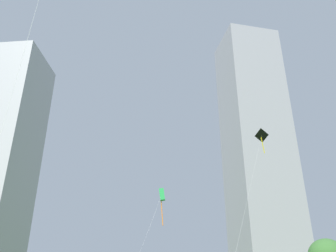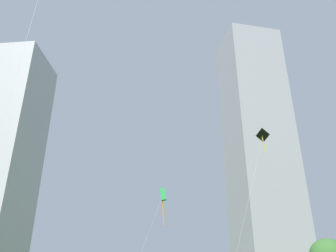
# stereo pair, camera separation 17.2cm
# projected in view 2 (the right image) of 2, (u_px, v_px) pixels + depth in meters

# --- Properties ---
(kite_flying_0) EXTENTS (4.62, 9.51, 15.87)m
(kite_flying_0) POSITION_uv_depth(u_px,v_px,m) (163.00, 196.00, 48.41)
(kite_flying_0) COLOR silver
(kite_flying_0) RESTS_ON ground
(kite_flying_2) EXTENTS (8.43, 8.04, 22.31)m
(kite_flying_2) POSITION_uv_depth(u_px,v_px,m) (263.00, 137.00, 47.65)
(kite_flying_2) COLOR silver
(kite_flying_2) RESTS_ON ground
(distant_highrise_0) EXTENTS (23.42, 22.71, 97.97)m
(distant_highrise_0) POSITION_uv_depth(u_px,v_px,m) (260.00, 155.00, 126.68)
(distant_highrise_0) COLOR #939399
(distant_highrise_0) RESTS_ON ground
(distant_highrise_1) EXTENTS (15.86, 21.08, 80.25)m
(distant_highrise_1) POSITION_uv_depth(u_px,v_px,m) (5.00, 168.00, 112.46)
(distant_highrise_1) COLOR #A8A8AD
(distant_highrise_1) RESTS_ON ground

